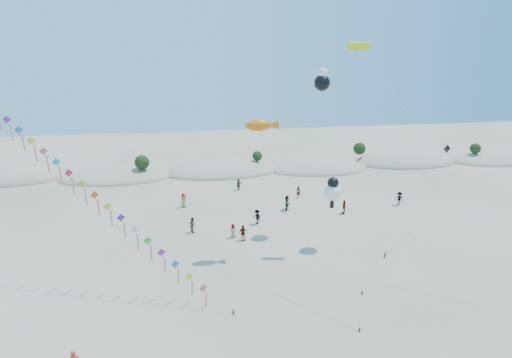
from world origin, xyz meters
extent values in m
ellipsoid|color=gray|center=(-32.00, 46.00, 0.00)|extent=(16.00, 8.80, 3.60)
ellipsoid|color=#273814|center=(-32.00, 46.00, 0.99)|extent=(12.80, 5.76, 0.64)
ellipsoid|color=gray|center=(-16.00, 44.60, 0.00)|extent=(17.60, 9.68, 3.00)
ellipsoid|color=#273814|center=(-16.00, 44.60, 0.83)|extent=(14.08, 6.34, 0.70)
ellipsoid|color=gray|center=(0.00, 45.30, 0.00)|extent=(19.00, 10.45, 3.40)
ellipsoid|color=#273814|center=(0.00, 45.30, 0.94)|extent=(15.20, 6.84, 0.76)
ellipsoid|color=gray|center=(16.00, 43.90, 0.00)|extent=(16.40, 9.02, 2.80)
ellipsoid|color=#273814|center=(16.00, 43.90, 0.77)|extent=(13.12, 5.90, 0.66)
ellipsoid|color=gray|center=(32.00, 45.70, 0.00)|extent=(18.00, 9.90, 3.80)
ellipsoid|color=#273814|center=(32.00, 45.70, 1.04)|extent=(14.40, 6.48, 0.72)
ellipsoid|color=gray|center=(48.00, 44.50, 0.00)|extent=(16.80, 9.24, 3.00)
ellipsoid|color=#273814|center=(48.00, 44.50, 0.83)|extent=(13.44, 6.05, 0.67)
sphere|color=black|center=(-12.00, 43.40, 2.48)|extent=(2.20, 2.20, 2.20)
sphere|color=black|center=(6.00, 45.40, 2.24)|extent=(1.60, 1.60, 1.60)
sphere|color=black|center=(24.00, 46.80, 2.44)|extent=(2.10, 2.10, 2.10)
sphere|color=black|center=(44.00, 44.10, 2.32)|extent=(1.80, 1.80, 1.80)
cube|color=#3F2D1E|center=(-2.27, 6.75, 0.17)|extent=(0.12, 0.12, 0.35)
cylinder|color=silver|center=(-15.05, 14.34, 9.91)|extent=(25.60, 15.20, 19.84)
cube|color=#F94E73|center=(-4.42, 8.02, 1.66)|extent=(1.27, 0.49, 1.33)
cube|color=#FF6B74|center=(-4.24, 8.07, 0.56)|extent=(0.19, 0.45, 1.55)
cube|color=#F8FF1A|center=(-5.43, 8.63, 2.45)|extent=(1.27, 0.49, 1.33)
cube|color=#FF6B74|center=(-5.25, 8.68, 1.35)|extent=(0.19, 0.45, 1.55)
cube|color=blue|center=(-6.45, 9.23, 3.24)|extent=(1.27, 0.49, 1.33)
cube|color=#FF6B74|center=(-6.27, 9.28, 2.14)|extent=(0.19, 0.45, 1.55)
cube|color=purple|center=(-7.47, 9.83, 4.03)|extent=(1.27, 0.49, 1.33)
cube|color=#FF6B74|center=(-7.29, 9.88, 2.93)|extent=(0.19, 0.45, 1.55)
cube|color=green|center=(-8.49, 10.44, 4.82)|extent=(1.27, 0.49, 1.33)
cube|color=#FF6B74|center=(-8.31, 10.49, 3.72)|extent=(0.19, 0.45, 1.55)
cube|color=silver|center=(-9.51, 11.04, 5.61)|extent=(1.27, 0.49, 1.33)
cube|color=#FF6B74|center=(-9.33, 11.09, 4.51)|extent=(0.19, 0.45, 1.55)
cube|color=#3B2491|center=(-10.53, 11.65, 6.40)|extent=(1.27, 0.49, 1.33)
cube|color=#FF6B74|center=(-10.35, 11.70, 5.30)|extent=(0.19, 0.45, 1.55)
cube|color=yellow|center=(-11.54, 12.25, 7.19)|extent=(1.27, 0.49, 1.33)
cube|color=#FF6B74|center=(-11.36, 12.30, 6.09)|extent=(0.19, 0.45, 1.55)
cube|color=#FF5315|center=(-12.56, 12.86, 7.98)|extent=(1.27, 0.49, 1.33)
cube|color=#FF6B74|center=(-12.38, 12.91, 6.88)|extent=(0.19, 0.45, 1.55)
cube|color=yellow|center=(-13.58, 13.46, 8.77)|extent=(1.27, 0.49, 1.33)
cube|color=#FF6B74|center=(-13.40, 13.51, 7.67)|extent=(0.19, 0.45, 1.55)
cube|color=#F51B3C|center=(-14.60, 14.07, 9.56)|extent=(1.27, 0.49, 1.33)
cube|color=#FF6B74|center=(-14.42, 14.12, 8.46)|extent=(0.19, 0.45, 1.55)
cube|color=#17A7AD|center=(-15.62, 14.67, 10.35)|extent=(1.27, 0.49, 1.33)
cube|color=#FF6B74|center=(-15.44, 14.72, 9.25)|extent=(0.19, 0.45, 1.55)
cube|color=#F94E73|center=(-16.64, 15.27, 11.13)|extent=(1.27, 0.49, 1.33)
cube|color=#FF6B74|center=(-16.46, 15.32, 10.03)|extent=(0.19, 0.45, 1.55)
cube|color=#F8FF1A|center=(-17.66, 15.88, 11.92)|extent=(1.27, 0.49, 1.33)
cube|color=#FF6B74|center=(-17.48, 15.93, 10.82)|extent=(0.19, 0.45, 1.55)
cube|color=blue|center=(-18.67, 16.48, 12.71)|extent=(1.27, 0.49, 1.33)
cube|color=#FF6B74|center=(-18.49, 16.53, 11.61)|extent=(0.19, 0.45, 1.55)
cube|color=purple|center=(-19.69, 17.09, 13.50)|extent=(1.27, 0.49, 1.33)
cube|color=#FF6B74|center=(-19.51, 17.14, 12.40)|extent=(0.19, 0.45, 1.55)
cube|color=#3F2D1E|center=(6.29, 3.28, 0.15)|extent=(0.10, 0.10, 0.30)
cylinder|color=silver|center=(3.80, 10.12, 6.22)|extent=(4.99, 13.71, 12.45)
ellipsoid|color=orange|center=(1.32, 16.96, 12.43)|extent=(2.39, 1.05, 1.05)
cone|color=orange|center=(2.66, 16.96, 12.43)|extent=(0.96, 0.96, 0.96)
cube|color=#3F2D1E|center=(8.34, 7.73, 0.15)|extent=(0.10, 0.10, 0.30)
cylinder|color=silver|center=(8.49, 12.23, 2.84)|extent=(0.32, 9.01, 5.70)
sphere|color=white|center=(8.63, 16.73, 5.68)|extent=(1.65, 1.65, 1.65)
sphere|color=black|center=(8.63, 16.73, 6.67)|extent=(1.10, 1.10, 1.10)
cube|color=black|center=(8.63, 16.73, 4.46)|extent=(0.35, 0.18, 0.80)
cube|color=#3F2D1E|center=(12.99, 13.41, 0.15)|extent=(0.10, 0.10, 0.30)
cylinder|color=silver|center=(10.87, 17.66, 7.85)|extent=(4.28, 8.53, 15.71)
sphere|color=black|center=(8.74, 21.92, 15.70)|extent=(1.63, 1.63, 1.63)
sphere|color=white|center=(8.74, 21.92, 16.68)|extent=(1.06, 1.06, 1.06)
cube|color=white|center=(8.74, 21.92, 14.48)|extent=(0.35, 0.18, 0.80)
cube|color=white|center=(8.04, 21.92, 15.70)|extent=(0.60, 0.15, 0.25)
cube|color=white|center=(9.44, 21.92, 15.70)|extent=(0.60, 0.15, 0.25)
cylinder|color=silver|center=(15.95, 9.61, 9.63)|extent=(10.43, 16.39, 19.28)
cube|color=yellow|center=(10.75, 17.79, 19.26)|extent=(2.03, 0.83, 0.71)
cube|color=black|center=(10.75, 17.81, 19.26)|extent=(1.96, 0.51, 0.19)
cube|color=#3F2D1E|center=(13.25, 13.87, 0.15)|extent=(0.10, 0.10, 0.30)
cylinder|color=silver|center=(17.75, 16.83, 4.39)|extent=(9.04, 5.95, 8.81)
cube|color=black|center=(22.26, 19.79, 8.79)|extent=(0.93, 0.28, 0.96)
imported|color=slate|center=(-4.94, 22.24, 0.84)|extent=(0.93, 1.01, 1.68)
imported|color=slate|center=(-0.80, 20.14, 0.75)|extent=(0.76, 0.52, 1.51)
imported|color=slate|center=(0.13, 19.27, 0.85)|extent=(1.08, 0.69, 1.71)
imported|color=slate|center=(2.28, 23.34, 0.85)|extent=(1.10, 1.26, 1.69)
imported|color=slate|center=(6.60, 26.90, 0.92)|extent=(0.68, 1.75, 1.84)
imported|color=slate|center=(9.10, 31.03, 0.81)|extent=(0.70, 0.65, 1.61)
imported|color=slate|center=(13.08, 24.69, 0.85)|extent=(0.58, 1.05, 1.70)
imported|color=slate|center=(-5.89, 29.98, 0.89)|extent=(1.04, 0.92, 1.78)
imported|color=slate|center=(20.97, 26.28, 0.87)|extent=(1.29, 1.19, 1.75)
imported|color=slate|center=(1.70, 35.49, 0.79)|extent=(1.32, 1.40, 1.57)
camera|label=1|loc=(-5.07, -20.80, 19.33)|focal=30.00mm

